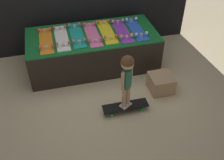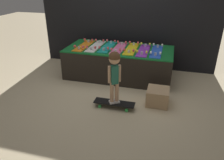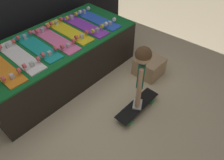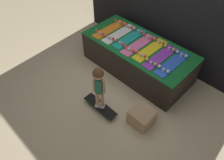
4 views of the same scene
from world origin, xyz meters
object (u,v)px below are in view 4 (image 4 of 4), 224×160
at_px(child, 99,81).
at_px(skateboard_orange_on_rack, 110,29).
at_px(skateboard_on_floor, 100,106).
at_px(skateboard_purple_on_rack, 160,57).
at_px(storage_box, 142,117).
at_px(skateboard_pink_on_rack, 138,44).
at_px(skateboard_blue_on_rack, 173,63).
at_px(skateboard_white_on_rack, 119,33).
at_px(skateboard_teal_on_rack, 130,38).
at_px(skateboard_yellow_on_rack, 150,49).

bearing_deg(child, skateboard_orange_on_rack, 97.87).
height_order(skateboard_on_floor, child, child).
distance_m(skateboard_purple_on_rack, storage_box, 1.08).
distance_m(skateboard_pink_on_rack, storage_box, 1.34).
relative_size(skateboard_orange_on_rack, skateboard_blue_on_rack, 1.00).
height_order(skateboard_blue_on_rack, storage_box, skateboard_blue_on_rack).
bearing_deg(storage_box, skateboard_white_on_rack, 146.35).
height_order(skateboard_blue_on_rack, skateboard_on_floor, skateboard_blue_on_rack).
distance_m(skateboard_teal_on_rack, skateboard_yellow_on_rack, 0.49).
xyz_separation_m(skateboard_on_floor, storage_box, (0.65, 0.30, 0.06)).
relative_size(skateboard_purple_on_rack, skateboard_blue_on_rack, 1.00).
bearing_deg(skateboard_on_floor, skateboard_pink_on_rack, 100.41).
bearing_deg(skateboard_blue_on_rack, child, -113.53).
relative_size(skateboard_purple_on_rack, child, 0.95).
relative_size(skateboard_white_on_rack, skateboard_on_floor, 1.22).
xyz_separation_m(skateboard_white_on_rack, skateboard_purple_on_rack, (0.98, -0.02, 0.00)).
xyz_separation_m(skateboard_pink_on_rack, skateboard_purple_on_rack, (0.49, -0.01, 0.00)).
xyz_separation_m(skateboard_yellow_on_rack, storage_box, (0.63, -0.93, -0.48)).
height_order(skateboard_yellow_on_rack, skateboard_on_floor, skateboard_yellow_on_rack).
height_order(skateboard_pink_on_rack, skateboard_yellow_on_rack, same).
relative_size(skateboard_teal_on_rack, skateboard_pink_on_rack, 1.00).
height_order(skateboard_orange_on_rack, skateboard_blue_on_rack, same).
distance_m(skateboard_white_on_rack, skateboard_on_floor, 1.50).
bearing_deg(storage_box, skateboard_blue_on_rack, 98.53).
bearing_deg(skateboard_yellow_on_rack, skateboard_orange_on_rack, -177.54).
height_order(skateboard_teal_on_rack, skateboard_on_floor, skateboard_teal_on_rack).
xyz_separation_m(skateboard_white_on_rack, skateboard_pink_on_rack, (0.49, -0.01, 0.00)).
relative_size(skateboard_yellow_on_rack, skateboard_on_floor, 1.22).
bearing_deg(skateboard_yellow_on_rack, skateboard_blue_on_rack, -4.03).
distance_m(skateboard_white_on_rack, child, 1.40).
distance_m(skateboard_orange_on_rack, skateboard_white_on_rack, 0.25).
distance_m(skateboard_yellow_on_rack, skateboard_purple_on_rack, 0.25).
height_order(skateboard_purple_on_rack, child, child).
distance_m(skateboard_yellow_on_rack, storage_box, 1.22).
height_order(skateboard_orange_on_rack, skateboard_yellow_on_rack, same).
bearing_deg(skateboard_white_on_rack, skateboard_orange_on_rack, -175.28).
relative_size(skateboard_pink_on_rack, child, 0.95).
bearing_deg(storage_box, skateboard_orange_on_rack, 151.13).
distance_m(skateboard_pink_on_rack, child, 1.22).
bearing_deg(skateboard_on_floor, skateboard_blue_on_rack, 66.47).
distance_m(skateboard_orange_on_rack, skateboard_on_floor, 1.62).
distance_m(skateboard_purple_on_rack, child, 1.22).
relative_size(skateboard_yellow_on_rack, skateboard_purple_on_rack, 1.00).
bearing_deg(skateboard_purple_on_rack, storage_box, -66.92).
height_order(skateboard_white_on_rack, storage_box, skateboard_white_on_rack).
bearing_deg(skateboard_orange_on_rack, storage_box, -28.87).
relative_size(skateboard_yellow_on_rack, storage_box, 2.25).
height_order(skateboard_orange_on_rack, skateboard_pink_on_rack, same).
xyz_separation_m(skateboard_pink_on_rack, storage_box, (0.87, -0.90, -0.48)).
relative_size(skateboard_orange_on_rack, skateboard_teal_on_rack, 1.00).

